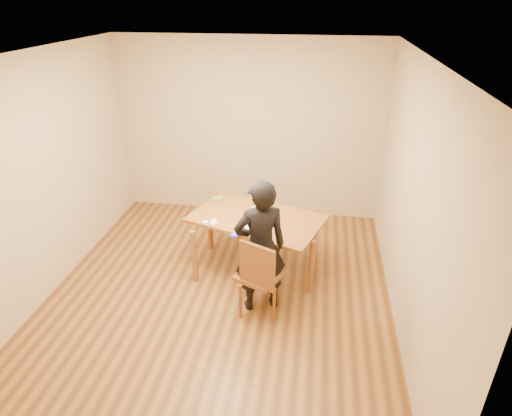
# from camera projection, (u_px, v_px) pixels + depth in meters

# --- Properties ---
(room_shell) EXTENTS (4.00, 4.50, 2.70)m
(room_shell) POSITION_uv_depth(u_px,v_px,m) (221.00, 179.00, 4.77)
(room_shell) COLOR #5A3316
(room_shell) RESTS_ON ground
(dining_table) EXTENTS (1.79, 1.39, 0.04)m
(dining_table) POSITION_uv_depth(u_px,v_px,m) (257.00, 218.00, 5.26)
(dining_table) COLOR brown
(dining_table) RESTS_ON floor
(dining_chair) EXTENTS (0.58, 0.58, 0.04)m
(dining_chair) POSITION_uv_depth(u_px,v_px,m) (260.00, 275.00, 4.68)
(dining_chair) COLOR brown
(dining_chair) RESTS_ON floor
(cake_plate) EXTENTS (0.26, 0.26, 0.02)m
(cake_plate) POSITION_uv_depth(u_px,v_px,m) (260.00, 214.00, 5.29)
(cake_plate) COLOR #AF0B1D
(cake_plate) RESTS_ON dining_table
(cake) EXTENTS (0.20, 0.20, 0.06)m
(cake) POSITION_uv_depth(u_px,v_px,m) (260.00, 211.00, 5.27)
(cake) COLOR white
(cake) RESTS_ON cake_plate
(frosting_dome) EXTENTS (0.20, 0.20, 0.03)m
(frosting_dome) POSITION_uv_depth(u_px,v_px,m) (260.00, 208.00, 5.25)
(frosting_dome) COLOR white
(frosting_dome) RESTS_ON cake
(frosting_tub) EXTENTS (0.10, 0.10, 0.09)m
(frosting_tub) POSITION_uv_depth(u_px,v_px,m) (249.00, 231.00, 4.87)
(frosting_tub) COLOR white
(frosting_tub) RESTS_ON dining_table
(frosting_lid) EXTENTS (0.10, 0.10, 0.01)m
(frosting_lid) POSITION_uv_depth(u_px,v_px,m) (234.00, 235.00, 4.85)
(frosting_lid) COLOR #1C26B9
(frosting_lid) RESTS_ON dining_table
(frosting_dollop) EXTENTS (0.04, 0.04, 0.02)m
(frosting_dollop) POSITION_uv_depth(u_px,v_px,m) (234.00, 234.00, 4.85)
(frosting_dollop) COLOR white
(frosting_dollop) RESTS_ON frosting_lid
(ramekin_green) EXTENTS (0.09, 0.09, 0.04)m
(ramekin_green) POSITION_uv_depth(u_px,v_px,m) (214.00, 224.00, 5.04)
(ramekin_green) COLOR white
(ramekin_green) RESTS_ON dining_table
(ramekin_yellow) EXTENTS (0.08, 0.08, 0.04)m
(ramekin_yellow) POSITION_uv_depth(u_px,v_px,m) (214.00, 221.00, 5.12)
(ramekin_yellow) COLOR white
(ramekin_yellow) RESTS_ON dining_table
(ramekin_multi) EXTENTS (0.08, 0.08, 0.04)m
(ramekin_multi) POSITION_uv_depth(u_px,v_px,m) (206.00, 223.00, 5.08)
(ramekin_multi) COLOR white
(ramekin_multi) RESTS_ON dining_table
(candy_box_pink) EXTENTS (0.14, 0.11, 0.02)m
(candy_box_pink) POSITION_uv_depth(u_px,v_px,m) (217.00, 200.00, 5.66)
(candy_box_pink) COLOR #D131A1
(candy_box_pink) RESTS_ON dining_table
(candy_box_green) EXTENTS (0.15, 0.12, 0.02)m
(candy_box_green) POSITION_uv_depth(u_px,v_px,m) (217.00, 198.00, 5.65)
(candy_box_green) COLOR green
(candy_box_green) RESTS_ON candy_box_pink
(spatula) EXTENTS (0.14, 0.07, 0.01)m
(spatula) POSITION_uv_depth(u_px,v_px,m) (239.00, 235.00, 4.86)
(spatula) COLOR black
(spatula) RESTS_ON dining_table
(person) EXTENTS (0.67, 0.56, 1.56)m
(person) POSITION_uv_depth(u_px,v_px,m) (260.00, 247.00, 4.57)
(person) COLOR black
(person) RESTS_ON floor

